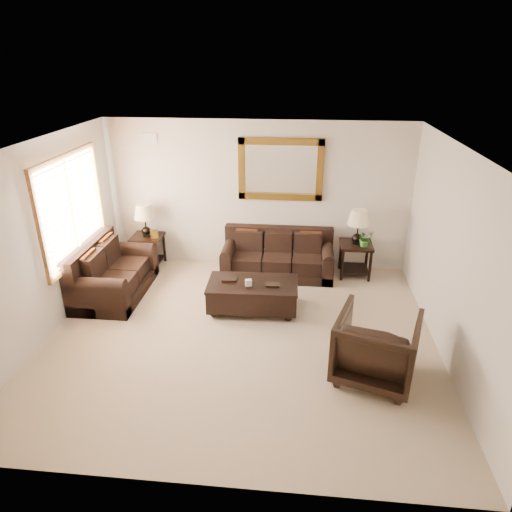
# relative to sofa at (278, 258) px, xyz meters

# --- Properties ---
(room) EXTENTS (5.51, 5.01, 2.71)m
(room) POSITION_rel_sofa_xyz_m (-0.42, -2.10, 1.05)
(room) COLOR tan
(room) RESTS_ON ground
(window) EXTENTS (0.07, 1.96, 1.66)m
(window) POSITION_rel_sofa_xyz_m (-3.12, -1.20, 1.25)
(window) COLOR white
(window) RESTS_ON room
(mirror) EXTENTS (1.50, 0.06, 1.10)m
(mirror) POSITION_rel_sofa_xyz_m (0.00, 0.36, 1.55)
(mirror) COLOR #4F280F
(mirror) RESTS_ON room
(air_vent) EXTENTS (0.25, 0.02, 0.18)m
(air_vent) POSITION_rel_sofa_xyz_m (-2.32, 0.38, 2.05)
(air_vent) COLOR #999999
(air_vent) RESTS_ON room
(sofa) EXTENTS (1.99, 0.86, 0.81)m
(sofa) POSITION_rel_sofa_xyz_m (0.00, 0.00, 0.00)
(sofa) COLOR black
(sofa) RESTS_ON room
(loveseat) EXTENTS (0.97, 1.63, 0.92)m
(loveseat) POSITION_rel_sofa_xyz_m (-2.72, -1.07, 0.04)
(loveseat) COLOR black
(loveseat) RESTS_ON room
(end_table_left) EXTENTS (0.56, 0.56, 1.22)m
(end_table_left) POSITION_rel_sofa_xyz_m (-2.45, 0.08, 0.50)
(end_table_left) COLOR black
(end_table_left) RESTS_ON room
(end_table_right) EXTENTS (0.57, 0.57, 1.25)m
(end_table_right) POSITION_rel_sofa_xyz_m (1.40, 0.07, 0.52)
(end_table_right) COLOR black
(end_table_right) RESTS_ON room
(coffee_table) EXTENTS (1.41, 0.79, 0.59)m
(coffee_table) POSITION_rel_sofa_xyz_m (-0.32, -1.34, -0.00)
(coffee_table) COLOR black
(coffee_table) RESTS_ON room
(armchair) EXTENTS (1.17, 1.13, 0.97)m
(armchair) POSITION_rel_sofa_xyz_m (1.37, -2.82, 0.19)
(armchair) COLOR black
(armchair) RESTS_ON floor
(potted_plant) EXTENTS (0.36, 0.38, 0.23)m
(potted_plant) POSITION_rel_sofa_xyz_m (1.52, -0.03, 0.44)
(potted_plant) COLOR #285A1E
(potted_plant) RESTS_ON end_table_right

